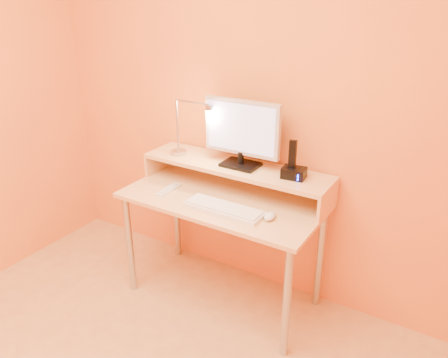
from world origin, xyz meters
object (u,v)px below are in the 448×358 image
Objects in this scene: lamp_base at (179,152)px; remote_control at (169,190)px; monitor_panel at (242,128)px; phone_dock at (294,173)px; mouse at (270,216)px; keyboard at (224,209)px.

lamp_base is 0.53× the size of remote_control.
monitor_panel is 0.40m from phone_dock.
mouse is (0.32, -0.25, -0.38)m from monitor_panel.
remote_control is at bearing -70.22° from lamp_base.
phone_dock is 0.30m from mouse.
keyboard is at bearing -79.99° from monitor_panel.
lamp_base is at bearing 156.96° from mouse.
mouse is at bearing -39.18° from monitor_panel.
keyboard is (0.50, -0.26, -0.16)m from lamp_base.
lamp_base is 0.79m from phone_dock.
mouse is (0.26, 0.05, 0.01)m from keyboard.
mouse is (-0.03, -0.24, -0.17)m from phone_dock.
monitor_panel is 1.04× the size of keyboard.
monitor_panel is 0.49m from keyboard.
phone_dock is at bearing 2.18° from lamp_base.
lamp_base is 0.22× the size of keyboard.
remote_control is (-0.71, -0.24, -0.18)m from phone_dock.
phone_dock is at bearing -2.81° from monitor_panel.
lamp_base is 0.80m from mouse.
phone_dock reaches higher than lamp_base.
lamp_base is at bearing -175.99° from monitor_panel.
lamp_base is at bearing 175.51° from phone_dock.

